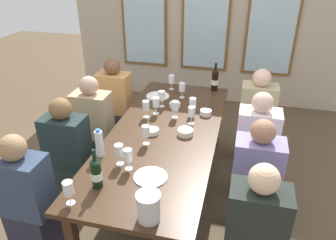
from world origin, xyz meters
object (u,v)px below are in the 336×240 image
object	(u,v)px
wine_glass_1	(128,156)
wine_glass_4	(192,112)
tasting_bowl_1	(175,105)
wine_glass_11	(193,104)
wine_glass_3	(172,79)
wine_glass_10	(175,106)
seated_person_0	(115,105)
dining_table	(164,139)
white_plate_0	(158,96)
metal_pitcher	(149,207)
tasting_bowl_2	(206,112)
seated_person_6	(94,129)
seated_person_2	(69,157)
wine_glass_0	(119,151)
wine_glass_9	(156,103)
wine_bottle_1	(215,80)
wine_glass_6	(182,88)
seated_person_1	(256,119)
seated_person_4	(27,202)
seated_person_7	(255,149)
wine_bottle_0	(96,173)
wine_glass_2	(146,131)
water_bottle	(99,143)
wine_glass_8	(146,106)
wine_glass_7	(68,189)
white_plate_1	(151,177)
seated_person_5	(254,238)
tasting_bowl_3	(185,132)
wine_glass_5	(162,96)
tasting_bowl_0	(152,131)

from	to	relation	value
wine_glass_1	wine_glass_4	size ratio (longest dim) A/B	1.00
tasting_bowl_1	wine_glass_11	distance (m)	0.26
wine_glass_11	wine_glass_3	bearing A→B (deg)	121.50
wine_glass_10	seated_person_0	size ratio (longest dim) A/B	0.16
dining_table	white_plate_0	bearing A→B (deg)	109.77
metal_pitcher	tasting_bowl_2	bearing A→B (deg)	84.51
white_plate_0	seated_person_6	distance (m)	0.79
wine_glass_1	seated_person_2	world-z (taller)	seated_person_2
wine_glass_0	wine_glass_9	distance (m)	0.89
tasting_bowl_2	tasting_bowl_1	bearing A→B (deg)	162.99
tasting_bowl_1	wine_glass_9	size ratio (longest dim) A/B	0.67
wine_glass_9	white_plate_0	bearing A→B (deg)	103.52
tasting_bowl_1	wine_glass_0	distance (m)	1.11
wine_bottle_1	seated_person_6	distance (m)	1.46
metal_pitcher	wine_glass_1	size ratio (longest dim) A/B	1.09
wine_bottle_1	wine_glass_6	size ratio (longest dim) A/B	1.90
wine_glass_9	seated_person_1	bearing A→B (deg)	28.30
tasting_bowl_1	wine_glass_9	world-z (taller)	wine_glass_9
seated_person_4	seated_person_6	bearing A→B (deg)	90.00
dining_table	wine_glass_0	bearing A→B (deg)	-110.69
white_plate_0	seated_person_4	xyz separation A→B (m)	(-0.56, -1.66, -0.22)
tasting_bowl_2	seated_person_7	world-z (taller)	seated_person_7
wine_bottle_0	wine_glass_9	size ratio (longest dim) A/B	1.75
wine_glass_10	wine_glass_2	bearing A→B (deg)	-103.84
seated_person_2	seated_person_7	size ratio (longest dim) A/B	1.00
water_bottle	metal_pitcher	bearing A→B (deg)	-44.27
wine_glass_11	wine_glass_8	bearing A→B (deg)	-157.82
wine_glass_4	wine_glass_11	world-z (taller)	same
dining_table	wine_glass_7	xyz separation A→B (m)	(-0.36, -1.04, 0.19)
wine_glass_11	seated_person_1	distance (m)	0.86
tasting_bowl_1	seated_person_2	size ratio (longest dim) A/B	0.10
white_plate_1	wine_glass_10	size ratio (longest dim) A/B	1.43
seated_person_2	seated_person_5	world-z (taller)	same
tasting_bowl_3	wine_glass_0	xyz separation A→B (m)	(-0.40, -0.56, 0.09)
wine_glass_2	seated_person_1	world-z (taller)	seated_person_1
wine_glass_9	tasting_bowl_2	bearing A→B (deg)	10.72
wine_glass_5	seated_person_0	size ratio (longest dim) A/B	0.16
wine_glass_11	white_plate_0	bearing A→B (deg)	143.63
wine_glass_6	wine_glass_7	xyz separation A→B (m)	(-0.36, -1.82, 0.00)
white_plate_0	wine_glass_10	distance (m)	0.55
white_plate_0	wine_glass_11	bearing A→B (deg)	-36.37
wine_bottle_1	tasting_bowl_0	world-z (taller)	wine_bottle_1
wine_glass_3	wine_glass_4	size ratio (longest dim) A/B	1.00
wine_glass_6	seated_person_7	size ratio (longest dim) A/B	0.16
white_plate_1	seated_person_7	bearing A→B (deg)	49.93
dining_table	wine_glass_6	distance (m)	0.81
tasting_bowl_0	water_bottle	xyz separation A→B (m)	(-0.31, -0.43, 0.09)
seated_person_0	seated_person_6	world-z (taller)	same
wine_glass_8	wine_glass_11	size ratio (longest dim) A/B	1.00
water_bottle	tasting_bowl_1	bearing A→B (deg)	69.44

